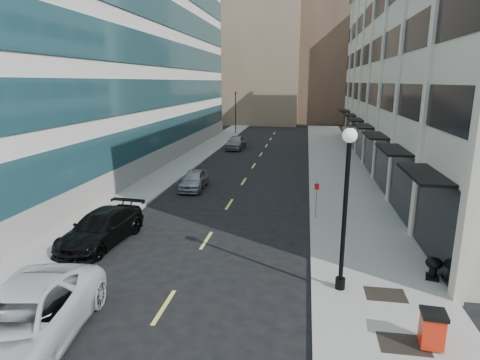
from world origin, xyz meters
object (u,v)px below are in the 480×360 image
(sign_post, at_px, (317,194))
(traffic_signal, at_px, (236,94))
(lamppost, at_px, (346,196))
(urn_planter, at_px, (434,266))
(car_silver_sedan, at_px, (194,180))
(trash_bin, at_px, (432,328))
(car_white_van, at_px, (18,324))
(car_black_pickup, at_px, (101,228))
(car_grey_sedan, at_px, (236,142))

(sign_post, bearing_deg, traffic_signal, 116.36)
(lamppost, relative_size, urn_planter, 6.88)
(traffic_signal, distance_m, urn_planter, 45.55)
(sign_post, bearing_deg, car_silver_sedan, 157.05)
(car_silver_sedan, height_order, trash_bin, car_silver_sedan)
(car_white_van, relative_size, lamppost, 1.09)
(trash_bin, xyz_separation_m, sign_post, (-3.02, 10.77, 0.79))
(car_silver_sedan, bearing_deg, lamppost, -58.37)
(traffic_signal, distance_m, car_white_van, 49.19)
(car_black_pickup, distance_m, trash_bin, 14.35)
(car_grey_sedan, distance_m, sign_post, 24.75)
(trash_bin, distance_m, sign_post, 11.21)
(car_grey_sedan, relative_size, urn_planter, 5.19)
(car_silver_sedan, relative_size, urn_planter, 4.58)
(car_silver_sedan, relative_size, lamppost, 0.67)
(car_black_pickup, xyz_separation_m, car_silver_sedan, (1.60, 10.40, -0.09))
(car_grey_sedan, bearing_deg, car_black_pickup, -91.54)
(trash_bin, height_order, lamppost, lamppost)
(traffic_signal, relative_size, car_white_van, 1.07)
(car_white_van, relative_size, sign_post, 3.09)
(sign_post, bearing_deg, urn_planter, -46.55)
(lamppost, distance_m, urn_planter, 4.85)
(sign_post, height_order, urn_planter, sign_post)
(lamppost, bearing_deg, sign_post, 95.38)
(traffic_signal, bearing_deg, car_black_pickup, -89.03)
(car_white_van, relative_size, car_silver_sedan, 1.63)
(sign_post, xyz_separation_m, urn_planter, (4.30, -6.45, -0.86))
(lamppost, bearing_deg, urn_planter, 20.32)
(urn_planter, bearing_deg, sign_post, 123.69)
(sign_post, relative_size, urn_planter, 2.42)
(traffic_signal, bearing_deg, car_white_van, -87.31)
(traffic_signal, distance_m, trash_bin, 49.24)
(car_silver_sedan, xyz_separation_m, sign_post, (8.50, -5.46, 0.86))
(traffic_signal, relative_size, car_grey_sedan, 1.54)
(traffic_signal, height_order, sign_post, traffic_signal)
(trash_bin, xyz_separation_m, lamppost, (-2.29, 3.00, 2.93))
(traffic_signal, bearing_deg, sign_post, -73.40)
(car_silver_sedan, xyz_separation_m, car_grey_sedan, (0.00, 17.77, 0.09))
(car_black_pickup, distance_m, urn_planter, 14.48)
(trash_bin, distance_m, lamppost, 4.78)
(traffic_signal, xyz_separation_m, car_black_pickup, (0.70, -41.17, -4.94))
(car_white_van, distance_m, car_black_pickup, 7.90)
(car_silver_sedan, height_order, sign_post, sign_post)
(lamppost, bearing_deg, traffic_signal, 104.69)
(car_black_pickup, height_order, sign_post, sign_post)
(urn_planter, bearing_deg, traffic_signal, 109.48)
(car_silver_sedan, distance_m, lamppost, 16.41)
(trash_bin, relative_size, sign_post, 0.52)
(trash_bin, relative_size, lamppost, 0.18)
(car_silver_sedan, xyz_separation_m, urn_planter, (12.80, -11.91, -0.00))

